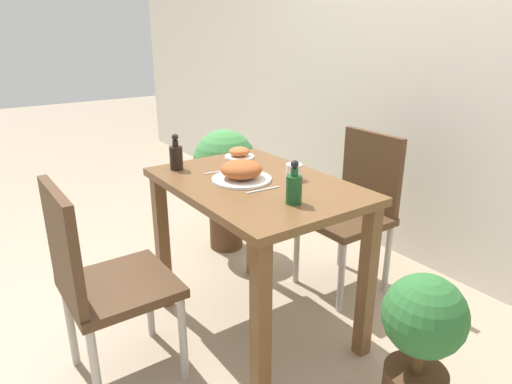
{
  "coord_description": "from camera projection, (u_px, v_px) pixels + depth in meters",
  "views": [
    {
      "loc": [
        1.58,
        -1.11,
        1.42
      ],
      "look_at": [
        0.0,
        0.0,
        0.72
      ],
      "focal_mm": 32.0,
      "sensor_mm": 36.0,
      "label": 1
    }
  ],
  "objects": [
    {
      "name": "ground_plane",
      "position": [
        256.0,
        326.0,
        2.3
      ],
      "size": [
        16.0,
        16.0,
        0.0
      ],
      "primitive_type": "plane",
      "color": "tan"
    },
    {
      "name": "wall_back",
      "position": [
        440.0,
        50.0,
        2.53
      ],
      "size": [
        8.0,
        0.05,
        2.6
      ],
      "color": "silver",
      "rests_on": "ground_plane"
    },
    {
      "name": "dining_table",
      "position": [
        256.0,
        210.0,
        2.09
      ],
      "size": [
        0.98,
        0.67,
        0.77
      ],
      "color": "brown",
      "rests_on": "ground_plane"
    },
    {
      "name": "chair_near",
      "position": [
        99.0,
        276.0,
        1.79
      ],
      "size": [
        0.42,
        0.42,
        0.88
      ],
      "rotation": [
        0.0,
        0.0,
        3.14
      ],
      "color": "#4C331E",
      "rests_on": "ground_plane"
    },
    {
      "name": "chair_far",
      "position": [
        355.0,
        203.0,
        2.54
      ],
      "size": [
        0.42,
        0.42,
        0.88
      ],
      "color": "#4C331E",
      "rests_on": "ground_plane"
    },
    {
      "name": "food_plate",
      "position": [
        242.0,
        172.0,
        2.04
      ],
      "size": [
        0.27,
        0.27,
        0.09
      ],
      "color": "white",
      "rests_on": "dining_table"
    },
    {
      "name": "side_plate",
      "position": [
        239.0,
        153.0,
        2.4
      ],
      "size": [
        0.16,
        0.16,
        0.06
      ],
      "color": "white",
      "rests_on": "dining_table"
    },
    {
      "name": "drink_cup",
      "position": [
        294.0,
        172.0,
        2.06
      ],
      "size": [
        0.07,
        0.07,
        0.07
      ],
      "color": "white",
      "rests_on": "dining_table"
    },
    {
      "name": "sauce_bottle",
      "position": [
        176.0,
        156.0,
        2.2
      ],
      "size": [
        0.06,
        0.06,
        0.18
      ],
      "color": "black",
      "rests_on": "dining_table"
    },
    {
      "name": "condiment_bottle",
      "position": [
        294.0,
        187.0,
        1.77
      ],
      "size": [
        0.06,
        0.06,
        0.18
      ],
      "color": "#194C23",
      "rests_on": "dining_table"
    },
    {
      "name": "fork_utensil",
      "position": [
        223.0,
        171.0,
        2.18
      ],
      "size": [
        0.03,
        0.2,
        0.0
      ],
      "rotation": [
        0.0,
        0.0,
        1.48
      ],
      "color": "silver",
      "rests_on": "dining_table"
    },
    {
      "name": "spoon_utensil",
      "position": [
        263.0,
        190.0,
        1.93
      ],
      "size": [
        0.02,
        0.16,
        0.0
      ],
      "rotation": [
        0.0,
        0.0,
        1.5
      ],
      "color": "silver",
      "rests_on": "dining_table"
    },
    {
      "name": "potted_plant_left",
      "position": [
        225.0,
        173.0,
        2.96
      ],
      "size": [
        0.4,
        0.4,
        0.81
      ],
      "color": "#51331E",
      "rests_on": "ground_plane"
    },
    {
      "name": "potted_plant_right",
      "position": [
        420.0,
        343.0,
        1.63
      ],
      "size": [
        0.3,
        0.3,
        0.62
      ],
      "color": "#51331E",
      "rests_on": "ground_plane"
    }
  ]
}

